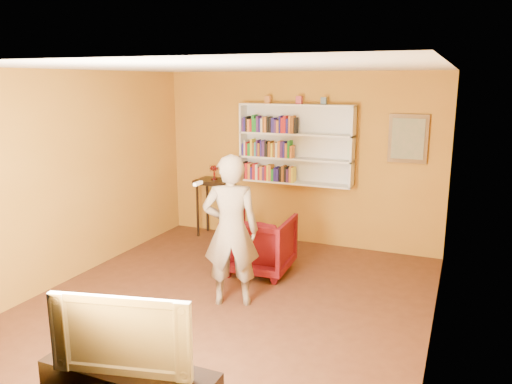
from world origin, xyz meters
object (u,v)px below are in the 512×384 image
bookshelf (297,144)px  person (231,231)px  console_table (214,189)px  ruby_lustre (214,169)px  armchair (260,244)px  television (126,330)px

bookshelf → person: bearing=-89.4°
console_table → bookshelf: bearing=6.6°
ruby_lustre → person: person is taller
ruby_lustre → person: (1.40, -2.27, -0.24)m
armchair → ruby_lustre: bearing=-45.8°
person → ruby_lustre: bearing=-80.5°
ruby_lustre → armchair: bearing=-42.9°
console_table → person: person is taller
armchair → person: 1.15m
console_table → television: bearing=-70.1°
bookshelf → console_table: size_ratio=1.88×
console_table → person: (1.40, -2.27, 0.10)m
armchair → television: television is taller
person → television: 2.24m
person → console_table: bearing=-80.5°
ruby_lustre → television: bearing=-70.1°
armchair → television: (0.31, -3.27, 0.40)m
bookshelf → ruby_lustre: size_ratio=7.54×
bookshelf → television: bookshelf is taller
bookshelf → ruby_lustre: bookshelf is taller
bookshelf → armchair: size_ratio=2.07×
console_table → television: size_ratio=0.91×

